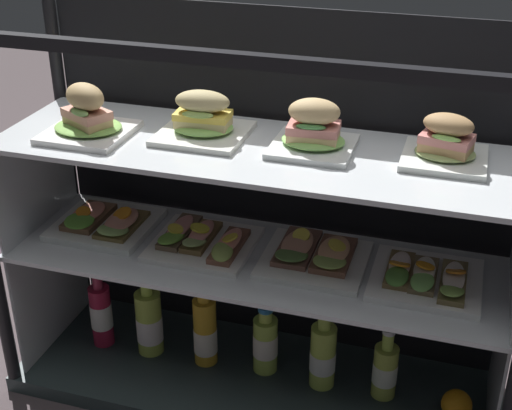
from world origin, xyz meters
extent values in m
cube|color=#4A3E41|center=(0.00, 0.00, -0.01)|extent=(6.00, 6.00, 0.02)
cube|color=#2B3738|center=(0.00, 0.00, 0.02)|extent=(1.28, 0.43, 0.04)
cylinder|color=black|center=(-0.62, 0.20, 0.49)|extent=(0.03, 0.03, 0.99)
cube|color=black|center=(0.00, -0.20, 0.97)|extent=(1.25, 0.03, 0.03)
cube|color=black|center=(0.00, 0.21, 0.52)|extent=(1.21, 0.01, 0.94)
cube|color=silver|center=(-0.60, 0.00, 0.22)|extent=(0.01, 0.36, 0.36)
cube|color=silver|center=(0.60, 0.00, 0.22)|extent=(0.01, 0.36, 0.36)
cube|color=silver|center=(0.00, 0.00, 0.41)|extent=(1.23, 0.37, 0.01)
cube|color=silver|center=(-0.60, 0.00, 0.56)|extent=(0.01, 0.36, 0.28)
cube|color=silver|center=(0.00, 0.00, 0.70)|extent=(1.23, 0.37, 0.01)
cube|color=white|center=(-0.40, -0.04, 0.72)|extent=(0.19, 0.19, 0.02)
ellipsoid|color=#7AB14D|center=(-0.40, -0.04, 0.73)|extent=(0.16, 0.14, 0.01)
cube|color=tan|center=(-0.40, -0.04, 0.74)|extent=(0.13, 0.11, 0.02)
cube|color=tan|center=(-0.40, -0.04, 0.76)|extent=(0.13, 0.12, 0.02)
ellipsoid|color=#8DBE62|center=(-0.40, -0.07, 0.78)|extent=(0.07, 0.05, 0.02)
ellipsoid|color=tan|center=(-0.40, -0.04, 0.80)|extent=(0.13, 0.12, 0.06)
cube|color=white|center=(-0.14, 0.03, 0.72)|extent=(0.20, 0.20, 0.01)
ellipsoid|color=#8BC65D|center=(-0.14, 0.03, 0.73)|extent=(0.14, 0.12, 0.02)
cube|color=#D9C281|center=(-0.14, 0.03, 0.74)|extent=(0.13, 0.08, 0.02)
cube|color=yellow|center=(-0.14, 0.03, 0.76)|extent=(0.13, 0.08, 0.02)
ellipsoid|color=#97B957|center=(-0.14, 0.00, 0.77)|extent=(0.08, 0.03, 0.02)
ellipsoid|color=tan|center=(-0.14, 0.03, 0.80)|extent=(0.13, 0.08, 0.05)
cube|color=white|center=(0.13, 0.03, 0.72)|extent=(0.18, 0.18, 0.01)
ellipsoid|color=#8CCE62|center=(0.13, 0.03, 0.73)|extent=(0.14, 0.12, 0.02)
cube|color=#EAC181|center=(0.13, 0.03, 0.74)|extent=(0.12, 0.08, 0.02)
cube|color=tan|center=(0.13, 0.03, 0.76)|extent=(0.12, 0.09, 0.02)
ellipsoid|color=#4F9248|center=(0.13, 0.00, 0.77)|extent=(0.07, 0.03, 0.01)
ellipsoid|color=tan|center=(0.13, 0.03, 0.80)|extent=(0.12, 0.09, 0.06)
cube|color=white|center=(0.42, 0.05, 0.72)|extent=(0.18, 0.18, 0.01)
ellipsoid|color=#96AE65|center=(0.42, 0.05, 0.73)|extent=(0.13, 0.11, 0.01)
cube|color=tan|center=(0.42, 0.05, 0.74)|extent=(0.12, 0.09, 0.02)
cube|color=tan|center=(0.42, 0.05, 0.76)|extent=(0.12, 0.10, 0.02)
ellipsoid|color=#90C75B|center=(0.42, 0.02, 0.77)|extent=(0.07, 0.04, 0.02)
ellipsoid|color=#A67E4F|center=(0.42, 0.05, 0.79)|extent=(0.12, 0.10, 0.05)
cube|color=white|center=(-0.43, 0.03, 0.42)|extent=(0.25, 0.24, 0.02)
cube|color=brown|center=(-0.47, 0.03, 0.44)|extent=(0.09, 0.16, 0.01)
ellipsoid|color=#66B33B|center=(-0.47, -0.02, 0.45)|extent=(0.09, 0.10, 0.02)
ellipsoid|color=#EF9379|center=(-0.47, 0.03, 0.45)|extent=(0.07, 0.13, 0.01)
cylinder|color=orange|center=(-0.48, 0.01, 0.46)|extent=(0.05, 0.05, 0.02)
cube|color=brown|center=(-0.37, 0.02, 0.44)|extent=(0.09, 0.17, 0.01)
ellipsoid|color=#A5D56E|center=(-0.37, -0.03, 0.45)|extent=(0.10, 0.10, 0.03)
ellipsoid|color=#F0A386|center=(-0.37, 0.02, 0.45)|extent=(0.07, 0.13, 0.02)
cylinder|color=orange|center=(-0.37, 0.03, 0.47)|extent=(0.07, 0.07, 0.02)
cube|color=white|center=(-0.14, 0.01, 0.42)|extent=(0.25, 0.24, 0.01)
cube|color=brown|center=(-0.21, 0.03, 0.44)|extent=(0.06, 0.18, 0.01)
ellipsoid|color=#6EAB3B|center=(-0.21, -0.02, 0.45)|extent=(0.07, 0.10, 0.03)
ellipsoid|color=pink|center=(-0.21, 0.03, 0.45)|extent=(0.05, 0.14, 0.01)
cylinder|color=yellow|center=(-0.21, 0.01, 0.46)|extent=(0.04, 0.04, 0.02)
cube|color=brown|center=(-0.15, 0.02, 0.44)|extent=(0.06, 0.16, 0.01)
ellipsoid|color=#9FBB69|center=(-0.15, -0.03, 0.45)|extent=(0.06, 0.09, 0.03)
ellipsoid|color=#E09389|center=(-0.15, 0.02, 0.45)|extent=(0.05, 0.13, 0.02)
cylinder|color=yellow|center=(-0.15, 0.02, 0.46)|extent=(0.07, 0.07, 0.02)
cube|color=brown|center=(-0.07, 0.00, 0.44)|extent=(0.06, 0.17, 0.01)
ellipsoid|color=#96B14F|center=(-0.07, -0.05, 0.45)|extent=(0.07, 0.10, 0.02)
ellipsoid|color=#F19D87|center=(-0.07, 0.00, 0.45)|extent=(0.05, 0.14, 0.01)
cylinder|color=yellow|center=(-0.07, 0.00, 0.46)|extent=(0.04, 0.04, 0.02)
cube|color=white|center=(0.14, 0.02, 0.42)|extent=(0.25, 0.24, 0.01)
cube|color=brown|center=(0.09, 0.04, 0.44)|extent=(0.09, 0.19, 0.01)
ellipsoid|color=#5A813E|center=(0.09, -0.01, 0.45)|extent=(0.09, 0.10, 0.03)
ellipsoid|color=#DE9E7D|center=(0.09, 0.04, 0.45)|extent=(0.07, 0.15, 0.01)
cylinder|color=#F8E34A|center=(0.10, 0.07, 0.46)|extent=(0.05, 0.05, 0.02)
cube|color=brown|center=(0.19, 0.03, 0.44)|extent=(0.09, 0.17, 0.02)
ellipsoid|color=#94B552|center=(0.19, -0.02, 0.45)|extent=(0.09, 0.10, 0.03)
ellipsoid|color=#E4A979|center=(0.19, 0.03, 0.45)|extent=(0.07, 0.14, 0.02)
cylinder|color=yellow|center=(0.19, 0.04, 0.46)|extent=(0.05, 0.05, 0.02)
cube|color=white|center=(0.41, 0.01, 0.42)|extent=(0.25, 0.24, 0.02)
cube|color=brown|center=(0.35, 0.01, 0.44)|extent=(0.06, 0.16, 0.01)
ellipsoid|color=#508A36|center=(0.35, -0.04, 0.45)|extent=(0.06, 0.08, 0.02)
ellipsoid|color=silver|center=(0.35, 0.01, 0.45)|extent=(0.05, 0.13, 0.01)
cylinder|color=orange|center=(0.35, 0.00, 0.46)|extent=(0.05, 0.05, 0.02)
cube|color=brown|center=(0.41, 0.01, 0.44)|extent=(0.06, 0.16, 0.01)
ellipsoid|color=#74B455|center=(0.41, -0.04, 0.45)|extent=(0.06, 0.08, 0.02)
ellipsoid|color=silver|center=(0.41, 0.01, 0.45)|extent=(0.05, 0.12, 0.02)
cylinder|color=orange|center=(0.41, 0.01, 0.46)|extent=(0.06, 0.06, 0.02)
cube|color=brown|center=(0.47, -0.01, 0.44)|extent=(0.06, 0.18, 0.01)
ellipsoid|color=#739C42|center=(0.47, -0.06, 0.45)|extent=(0.06, 0.10, 0.04)
ellipsoid|color=silver|center=(0.47, -0.01, 0.45)|extent=(0.05, 0.14, 0.01)
cylinder|color=orange|center=(0.48, 0.01, 0.46)|extent=(0.05, 0.05, 0.02)
cylinder|color=#A31C39|center=(-0.46, 0.01, 0.14)|extent=(0.06, 0.06, 0.18)
cylinder|color=white|center=(-0.46, 0.01, 0.14)|extent=(0.06, 0.06, 0.08)
cylinder|color=#9A2943|center=(-0.46, 0.01, 0.25)|extent=(0.03, 0.03, 0.05)
cylinder|color=gold|center=(-0.46, 0.01, 0.28)|extent=(0.03, 0.03, 0.02)
cylinder|color=#B3CC4E|center=(-0.32, 0.02, 0.14)|extent=(0.07, 0.07, 0.19)
cylinder|color=white|center=(-0.32, 0.02, 0.12)|extent=(0.07, 0.07, 0.08)
cylinder|color=#AED64C|center=(-0.32, 0.02, 0.25)|extent=(0.03, 0.03, 0.04)
cylinder|color=black|center=(-0.32, 0.02, 0.28)|extent=(0.04, 0.04, 0.01)
cylinder|color=gold|center=(-0.15, 0.02, 0.14)|extent=(0.06, 0.06, 0.20)
cylinder|color=silver|center=(-0.15, 0.02, 0.12)|extent=(0.06, 0.06, 0.07)
cylinder|color=gold|center=(-0.15, 0.02, 0.26)|extent=(0.04, 0.04, 0.03)
cylinder|color=teal|center=(-0.15, 0.02, 0.28)|extent=(0.04, 0.04, 0.01)
cylinder|color=#B9D855|center=(0.02, 0.03, 0.12)|extent=(0.07, 0.07, 0.16)
cylinder|color=white|center=(0.02, 0.03, 0.13)|extent=(0.07, 0.07, 0.06)
cylinder|color=#BDD655|center=(0.02, 0.03, 0.22)|extent=(0.04, 0.04, 0.03)
cylinder|color=#2C77B7|center=(0.02, 0.03, 0.24)|extent=(0.04, 0.04, 0.01)
cylinder|color=#BFD956|center=(0.18, 0.02, 0.13)|extent=(0.07, 0.07, 0.18)
cylinder|color=silver|center=(0.18, 0.02, 0.12)|extent=(0.07, 0.07, 0.06)
cylinder|color=#B2CE51|center=(0.18, 0.02, 0.25)|extent=(0.03, 0.03, 0.04)
cylinder|color=black|center=(0.18, 0.02, 0.28)|extent=(0.04, 0.04, 0.01)
cylinder|color=#B7C950|center=(0.34, 0.03, 0.12)|extent=(0.06, 0.06, 0.15)
cylinder|color=silver|center=(0.34, 0.03, 0.12)|extent=(0.06, 0.06, 0.06)
cylinder|color=#B5D854|center=(0.34, 0.03, 0.22)|extent=(0.03, 0.03, 0.05)
cylinder|color=silver|center=(0.34, 0.03, 0.25)|extent=(0.03, 0.03, 0.01)
sphere|color=orange|center=(0.52, 0.00, 0.08)|extent=(0.08, 0.08, 0.08)
camera|label=1|loc=(0.46, -1.47, 1.35)|focal=51.00mm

